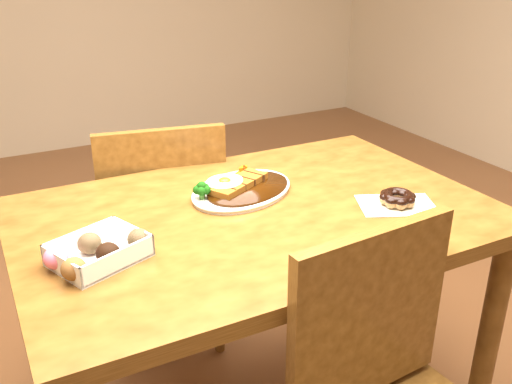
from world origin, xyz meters
name	(u,v)px	position (x,y,z in m)	size (l,w,h in m)	color
table	(257,244)	(0.00, 0.00, 0.65)	(1.20, 0.80, 0.75)	#4D2D0F
chair_far	(162,228)	(-0.09, 0.54, 0.48)	(0.49, 0.49, 0.87)	#4D2D0F
katsu_curry_plate	(240,188)	(0.01, 0.12, 0.77)	(0.38, 0.33, 0.06)	white
donut_box	(97,251)	(-0.42, -0.07, 0.78)	(0.23, 0.20, 0.05)	white
pon_de_ring	(397,199)	(0.34, -0.14, 0.77)	(0.23, 0.21, 0.04)	silver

